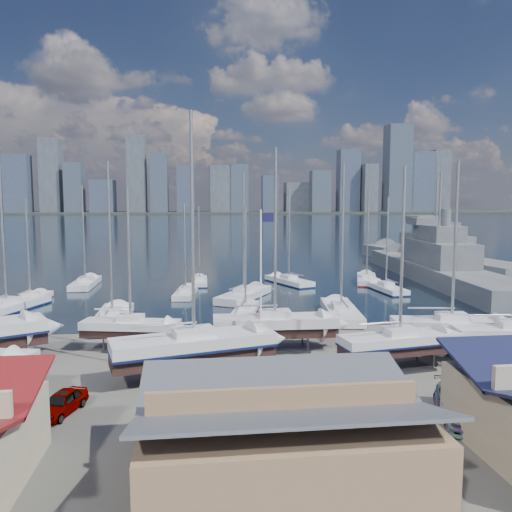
{
  "coord_description": "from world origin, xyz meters",
  "views": [
    {
      "loc": [
        -3.67,
        -46.4,
        11.9
      ],
      "look_at": [
        2.89,
        8.0,
        6.14
      ],
      "focal_mm": 35.0,
      "sensor_mm": 36.0,
      "label": 1
    }
  ],
  "objects": [
    {
      "name": "sailboat_cradle_2",
      "position": [
        -9.01,
        -5.85,
        1.93
      ],
      "size": [
        8.2,
        3.78,
        13.15
      ],
      "rotation": [
        0.0,
        0.0,
        -0.2
      ],
      "color": "#2D2D33",
      "rests_on": "ground"
    },
    {
      "name": "water",
      "position": [
        0.0,
        300.0,
        -0.15
      ],
      "size": [
        1400.0,
        600.0,
        0.4
      ],
      "primitive_type": "cube",
      "color": "#1B293F",
      "rests_on": "ground"
    },
    {
      "name": "flagpole",
      "position": [
        1.19,
        -9.79,
        6.57
      ],
      "size": [
        1.02,
        0.12,
        11.47
      ],
      "color": "white",
      "rests_on": "ground"
    },
    {
      "name": "sailboat_moored_8",
      "position": [
        9.93,
        25.62,
        0.31
      ],
      "size": [
        6.21,
        10.11,
        14.64
      ],
      "rotation": [
        0.0,
        0.0,
        1.95
      ],
      "color": "black",
      "rests_on": "water"
    },
    {
      "name": "sailboat_cradle_5",
      "position": [
        10.74,
        -12.98,
        1.99
      ],
      "size": [
        9.19,
        3.93,
        14.51
      ],
      "rotation": [
        0.0,
        0.0,
        0.17
      ],
      "color": "#2D2D33",
      "rests_on": "ground"
    },
    {
      "name": "skyline",
      "position": [
        -7.83,
        553.76,
        39.09
      ],
      "size": [
        639.14,
        43.8,
        107.69
      ],
      "color": "#475166",
      "rests_on": "far_shore"
    },
    {
      "name": "car_c",
      "position": [
        0.95,
        -21.87,
        0.77
      ],
      "size": [
        3.95,
        6.05,
        1.55
      ],
      "primitive_type": "imported",
      "rotation": [
        0.0,
        0.0,
        0.27
      ],
      "color": "gray",
      "rests_on": "ground"
    },
    {
      "name": "sailboat_moored_11",
      "position": [
        21.97,
        25.85,
        0.31
      ],
      "size": [
        5.69,
        10.26,
        14.78
      ],
      "rotation": [
        0.0,
        0.0,
        1.26
      ],
      "color": "black",
      "rests_on": "water"
    },
    {
      "name": "sailboat_moored_4",
      "position": [
        -5.11,
        17.71,
        0.33
      ],
      "size": [
        3.25,
        8.47,
        12.47
      ],
      "rotation": [
        0.0,
        0.0,
        1.46
      ],
      "color": "black",
      "rests_on": "water"
    },
    {
      "name": "sailboat_cradle_4",
      "position": [
        2.63,
        -7.14,
        2.09
      ],
      "size": [
        10.06,
        3.02,
        16.3
      ],
      "rotation": [
        0.0,
        0.0,
        -0.02
      ],
      "color": "#2D2D33",
      "rests_on": "ground"
    },
    {
      "name": "sailboat_cradle_7",
      "position": [
        20.12,
        -11.98,
        2.0
      ],
      "size": [
        9.07,
        3.4,
        14.58
      ],
      "rotation": [
        0.0,
        0.0,
        -0.11
      ],
      "color": "#2D2D33",
      "rests_on": "ground"
    },
    {
      "name": "sailboat_moored_3",
      "position": [
        -12.02,
        3.49,
        0.31
      ],
      "size": [
        3.36,
        11.26,
        16.74
      ],
      "rotation": [
        0.0,
        0.0,
        1.59
      ],
      "color": "black",
      "rests_on": "water"
    },
    {
      "name": "sailboat_moored_6",
      "position": [
        1.54,
        6.26,
        0.31
      ],
      "size": [
        4.04,
        8.36,
        12.05
      ],
      "rotation": [
        0.0,
        0.0,
        1.34
      ],
      "color": "black",
      "rests_on": "water"
    },
    {
      "name": "far_shore",
      "position": [
        0.0,
        560.0,
        1.1
      ],
      "size": [
        1400.0,
        80.0,
        2.2
      ],
      "primitive_type": "cube",
      "color": "#2D332D",
      "rests_on": "ground"
    },
    {
      "name": "naval_ship_west",
      "position": [
        41.42,
        43.34,
        1.66
      ],
      "size": [
        13.2,
        45.92,
        18.08
      ],
      "rotation": [
        0.0,
        0.0,
        1.7
      ],
      "color": "slate",
      "rests_on": "water"
    },
    {
      "name": "sailboat_moored_0",
      "position": [
        -24.48,
        10.43,
        0.31
      ],
      "size": [
        6.91,
        11.91,
        17.19
      ],
      "rotation": [
        0.0,
        0.0,
        1.23
      ],
      "color": "black",
      "rests_on": "water"
    },
    {
      "name": "sailboat_cradle_6",
      "position": [
        16.63,
        -9.38,
        2.03
      ],
      "size": [
        9.66,
        4.01,
        15.22
      ],
      "rotation": [
        0.0,
        0.0,
        -0.15
      ],
      "color": "#2D2D33",
      "rests_on": "ground"
    },
    {
      "name": "sailboat_moored_1",
      "position": [
        -23.48,
        15.17,
        0.31
      ],
      "size": [
        3.11,
        8.95,
        13.15
      ],
      "rotation": [
        0.0,
        0.0,
        1.5
      ],
      "color": "black",
      "rests_on": "water"
    },
    {
      "name": "sailboat_moored_5",
      "position": [
        -3.25,
        27.22,
        0.31
      ],
      "size": [
        2.35,
        8.08,
        12.05
      ],
      "rotation": [
        0.0,
        0.0,
        1.56
      ],
      "color": "black",
      "rests_on": "water"
    },
    {
      "name": "sailboat_moored_9",
      "position": [
        11.42,
        3.76,
        0.32
      ],
      "size": [
        4.58,
        11.41,
        16.76
      ],
      "rotation": [
        0.0,
        0.0,
        1.43
      ],
      "color": "black",
      "rests_on": "water"
    },
    {
      "name": "sailboat_moored_7",
      "position": [
        2.21,
        14.77,
        0.32
      ],
      "size": [
        8.08,
        11.03,
        16.53
      ],
      "rotation": [
        0.0,
        0.0,
        1.05
      ],
      "color": "black",
      "rests_on": "water"
    },
    {
      "name": "car_a",
      "position": [
        -11.38,
        -17.96,
        0.65
      ],
      "size": [
        2.64,
        4.08,
        1.29
      ],
      "primitive_type": "imported",
      "rotation": [
        0.0,
        0.0,
        -0.32
      ],
      "color": "gray",
      "rests_on": "ground"
    },
    {
      "name": "naval_ship_east",
      "position": [
        33.42,
        26.28,
        1.66
      ],
      "size": [
        11.34,
        47.94,
        18.27
      ],
      "rotation": [
        0.0,
        0.0,
        1.49
      ],
      "color": "slate",
      "rests_on": "water"
    },
    {
      "name": "sailboat_moored_2",
      "position": [
        -19.58,
        26.94,
        0.32
      ],
      "size": [
        2.92,
        10.1,
        15.21
      ],
      "rotation": [
        0.0,
        0.0,
        1.58
      ],
      "color": "black",
      "rests_on": "water"
    },
    {
      "name": "car_b",
      "position": [
        -0.02,
        -20.42,
        0.74
      ],
      "size": [
        4.68,
        2.16,
        1.49
      ],
      "primitive_type": "imported",
      "rotation": [
        0.0,
        0.0,
        1.71
      ],
      "color": "gray",
      "rests_on": "ground"
    },
    {
      "name": "sailboat_cradle_3",
      "position": [
        -3.9,
        -12.94,
        2.17
      ],
      "size": [
        11.63,
        5.95,
        17.95
      ],
      "rotation": [
        0.0,
        0.0,
        0.26
      ],
      "color": "#2D2D33",
      "rests_on": "ground"
    },
    {
      "name": "shed_grey",
      "position": [
        0.0,
        -26.0,
        2.15
      ],
      "size": [
        12.6,
        8.4,
        4.17
      ],
      "color": "#8C6B4C",
      "rests_on": "ground"
    },
    {
      "name": "car_d",
      "position": [
        10.71,
        -21.49,
        0.8
      ],
      "size": [
        3.75,
        5.94,
        1.6
      ],
      "primitive_type": "imported",
      "rotation": [
        0.0,
        0.0,
        -0.29
      ],
      "color": "gray",
      "rests_on": "ground"
    },
    {
      "name": "sailboat_moored_10",
      "position": [
        21.94,
        18.02,
        0.31
      ],
      "size": [
        3.19,
        9.14,
        13.42
      ],
      "rotation": [
        0.0,
        0.0,
        1.65
      ],
      "color": "black",
      "rests_on": "water"
    },
    {
      "name": "ground",
      "position": [
        0.0,
        -10.0,
        0.0
      ],
      "size": [
        1400.0,
        1400.0,
        0.0
      ],
      "primitive_type": "plane",
      "color": "#605E59",
      "rests_on": "ground"
    }
  ]
}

